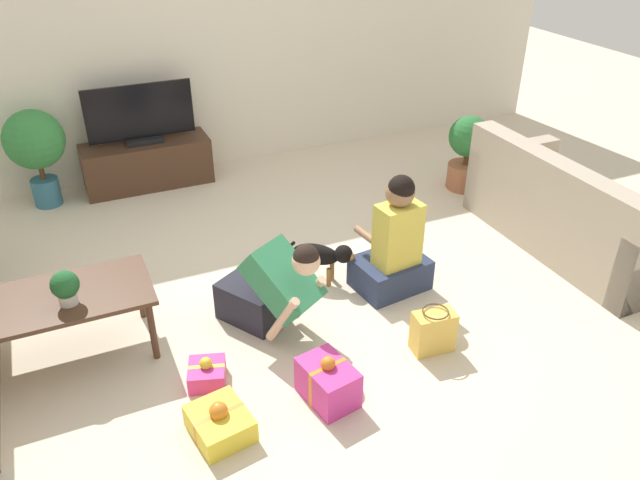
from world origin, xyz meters
TOP-DOWN VIEW (x-y plane):
  - ground_plane at (0.00, 0.00)m, footprint 16.00×16.00m
  - wall_back at (0.00, 2.63)m, footprint 8.40×0.06m
  - sofa_right at (2.39, -0.29)m, footprint 0.90×1.89m
  - coffee_table at (-1.56, -0.07)m, footprint 1.10×0.60m
  - tv_console at (-0.61, 2.35)m, footprint 1.23×0.43m
  - tv at (-0.61, 2.35)m, footprint 1.02×0.20m
  - potted_plant_back_left at (-1.57, 2.30)m, footprint 0.54×0.54m
  - potted_plant_corner_right at (2.25, 1.01)m, footprint 0.40×0.40m
  - person_kneeling at (-0.27, -0.33)m, footprint 0.66×0.81m
  - person_sitting at (0.72, -0.24)m, footprint 0.57×0.52m
  - dog at (0.27, 0.06)m, footprint 0.44×0.39m
  - gift_box_a at (-0.83, -0.67)m, footprint 0.28×0.29m
  - gift_box_b at (-0.20, -1.09)m, footprint 0.31×0.39m
  - gift_box_c at (-0.87, -1.10)m, footprint 0.35×0.39m
  - gift_bag_a at (0.61, -0.96)m, footprint 0.29×0.19m
  - mug at (-1.53, -0.00)m, footprint 0.12×0.08m
  - tabletop_plant at (-1.51, -0.17)m, footprint 0.17×0.17m

SIDE VIEW (x-z plane):
  - ground_plane at x=0.00m, z-range 0.00..0.00m
  - gift_box_a at x=-0.83m, z-range -0.03..0.16m
  - gift_box_c at x=-0.87m, z-range -0.03..0.19m
  - gift_box_b at x=-0.20m, z-range -0.03..0.29m
  - gift_bag_a at x=0.61m, z-range -0.01..0.30m
  - tv_console at x=-0.61m, z-range 0.00..0.45m
  - dog at x=0.27m, z-range 0.06..0.40m
  - sofa_right at x=2.39m, z-range -0.12..0.70m
  - person_kneeling at x=-0.27m, z-range -0.05..0.71m
  - person_sitting at x=0.72m, z-range -0.12..0.82m
  - potted_plant_corner_right at x=2.25m, z-range 0.04..0.77m
  - coffee_table at x=-1.56m, z-range 0.19..0.66m
  - mug at x=-1.53m, z-range 0.47..0.56m
  - tabletop_plant at x=-1.51m, z-range 0.48..0.71m
  - potted_plant_back_left at x=-1.57m, z-range 0.14..1.06m
  - tv at x=-0.61m, z-range 0.42..0.99m
  - wall_back at x=0.00m, z-range 0.00..2.60m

